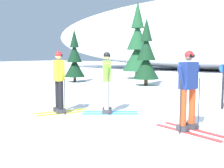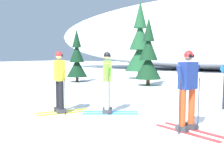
{
  "view_description": "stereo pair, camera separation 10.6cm",
  "coord_description": "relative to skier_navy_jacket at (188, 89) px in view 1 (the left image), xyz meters",
  "views": [
    {
      "loc": [
        3.22,
        -6.72,
        1.73
      ],
      "look_at": [
        -0.48,
        -0.33,
        0.95
      ],
      "focal_mm": 43.56,
      "sensor_mm": 36.0,
      "label": 1
    },
    {
      "loc": [
        3.32,
        -6.67,
        1.73
      ],
      "look_at": [
        -0.48,
        -0.33,
        0.95
      ],
      "focal_mm": 43.56,
      "sensor_mm": 36.0,
      "label": 2
    }
  ],
  "objects": [
    {
      "name": "pine_tree_far_left",
      "position": [
        -9.35,
        7.85,
        0.46
      ],
      "size": [
        1.32,
        1.32,
        3.42
      ],
      "color": "#47301E",
      "rests_on": "ground"
    },
    {
      "name": "skier_navy_jacket",
      "position": [
        0.0,
        0.0,
        0.0
      ],
      "size": [
        1.75,
        1.04,
        1.84
      ],
      "color": "red",
      "rests_on": "ground"
    },
    {
      "name": "trail_marker_post",
      "position": [
        0.31,
        3.12,
        -0.15
      ],
      "size": [
        0.28,
        0.07,
        1.45
      ],
      "color": "black",
      "rests_on": "ground"
    },
    {
      "name": "skier_yellow_jacket",
      "position": [
        -3.83,
        0.02,
        0.01
      ],
      "size": [
        1.27,
        1.61,
        1.85
      ],
      "color": "gold",
      "rests_on": "ground"
    },
    {
      "name": "pine_tree_center_left",
      "position": [
        -6.96,
        12.31,
        1.41
      ],
      "size": [
        2.19,
        2.19,
        5.68
      ],
      "color": "#47301E",
      "rests_on": "ground"
    },
    {
      "name": "skier_lime_jacket",
      "position": [
        -2.57,
        0.7,
        -0.01
      ],
      "size": [
        1.63,
        1.18,
        1.83
      ],
      "color": "#2893CC",
      "rests_on": "ground"
    },
    {
      "name": "ground_plane",
      "position": [
        -1.66,
        0.57,
        -0.97
      ],
      "size": [
        120.0,
        120.0,
        0.0
      ],
      "primitive_type": "plane",
      "color": "white"
    },
    {
      "name": "pine_tree_center",
      "position": [
        -4.53,
        8.25,
        0.65
      ],
      "size": [
        1.49,
        1.49,
        3.87
      ],
      "color": "#47301E",
      "rests_on": "ground"
    }
  ]
}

